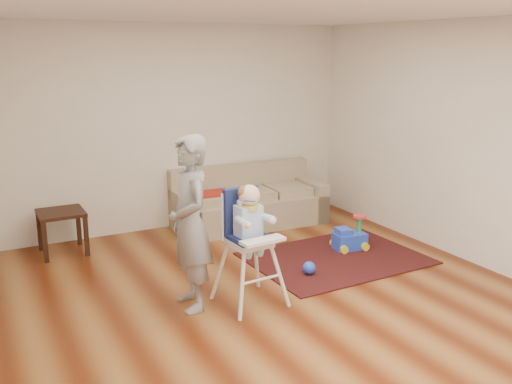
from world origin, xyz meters
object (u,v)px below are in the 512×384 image
high_chair (249,247)px  sofa (249,197)px  ride_on_toy (350,233)px  toy_ball (309,268)px  adult (190,224)px  side_table (62,232)px

high_chair → sofa: bearing=58.4°
ride_on_toy → high_chair: size_ratio=0.35×
toy_ball → adult: adult is taller
side_table → ride_on_toy: (3.09, -1.50, -0.04)m
sofa → ride_on_toy: size_ratio=5.10×
sofa → high_chair: high_chair is taller
sofa → toy_ball: sofa is taller
ride_on_toy → toy_ball: size_ratio=2.93×
side_table → adult: bearing=-68.2°
toy_ball → adult: size_ratio=0.09×
side_table → toy_ball: bearing=-41.4°
sofa → ride_on_toy: sofa is taller
side_table → ride_on_toy: 3.43m
side_table → toy_ball: (2.22, -1.95, -0.17)m
high_chair → adult: adult is taller
toy_ball → adult: (-1.39, -0.12, 0.73)m
sofa → side_table: sofa is taller
ride_on_toy → adult: 2.41m
ride_on_toy → adult: size_ratio=0.25×
ride_on_toy → side_table: bearing=161.7°
side_table → ride_on_toy: size_ratio=1.26×
side_table → ride_on_toy: bearing=-26.0°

